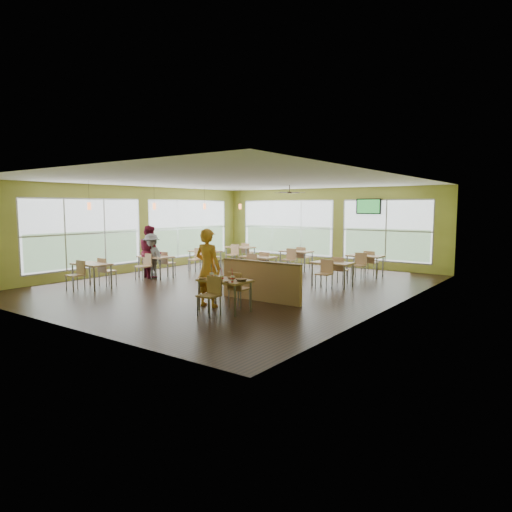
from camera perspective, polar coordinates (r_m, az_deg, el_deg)
name	(u,v)px	position (r m, az deg, el deg)	size (l,w,h in m)	color
room	(238,234)	(14.09, -2.33, 2.79)	(12.00, 12.04, 3.20)	black
window_bays	(234,231)	(18.14, -2.82, 3.13)	(9.24, 10.24, 2.38)	white
main_table	(225,284)	(10.63, -3.94, -3.57)	(1.22, 1.52, 0.87)	tan
half_wall_divider	(261,281)	(11.77, 0.62, -3.13)	(2.40, 0.14, 1.04)	tan
dining_tables	(245,258)	(16.16, -1.44, -0.23)	(6.92, 8.72, 0.87)	tan
pendant_lights	(180,206)	(16.71, -9.54, 6.16)	(0.11, 7.31, 0.86)	#2D2119
ceiling_fan	(289,192)	(16.52, 4.21, 7.93)	(1.25, 1.25, 0.29)	#2D2119
tv_backwall	(369,206)	(18.27, 13.89, 6.04)	(1.00, 0.07, 0.60)	black
man_plaid	(208,268)	(11.12, -6.03, -1.47)	(0.70, 0.46, 1.91)	orange
patron_maroon	(150,251)	(16.10, -13.09, 0.56)	(0.88, 0.68, 1.80)	maroon
patron_grey	(152,256)	(15.87, -12.90, -0.01)	(0.99, 0.57, 1.53)	slate
cup_blue	(212,276)	(10.69, -5.56, -2.46)	(0.10, 0.10, 0.38)	white
cup_yellow	(216,277)	(10.51, -5.01, -2.67)	(0.09, 0.09, 0.31)	white
cup_red_near	(222,278)	(10.42, -4.29, -2.74)	(0.09, 0.09, 0.32)	white
cup_red_far	(232,278)	(10.37, -2.97, -2.78)	(0.09, 0.09, 0.31)	white
food_basket	(241,280)	(10.31, -1.83, -3.00)	(0.26, 0.26, 0.06)	black
ketchup_cup	(232,282)	(10.17, -2.99, -3.24)	(0.06, 0.06, 0.02)	maroon
wrapper_left	(202,278)	(10.67, -6.78, -2.79)	(0.18, 0.16, 0.04)	#9F784C
wrapper_mid	(232,277)	(10.70, -3.04, -2.70)	(0.22, 0.20, 0.06)	#9F784C
wrapper_right	(227,282)	(10.18, -3.67, -3.22)	(0.13, 0.11, 0.03)	#9F784C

